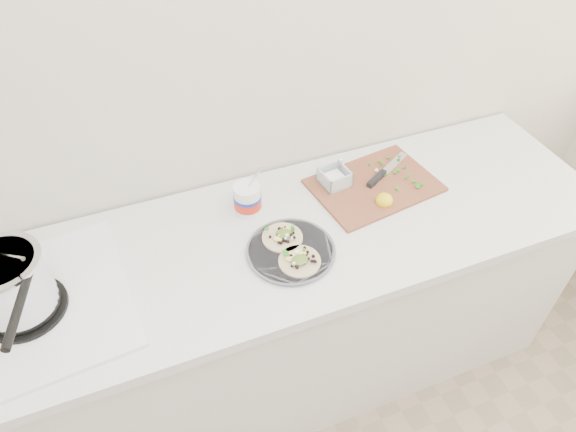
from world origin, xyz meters
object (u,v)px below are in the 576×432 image
object	(u,v)px
stove	(17,294)
tub	(248,197)
taco_plate	(291,249)
cutboard	(371,182)

from	to	relation	value
stove	tub	world-z (taller)	stove
taco_plate	cutboard	world-z (taller)	cutboard
stove	taco_plate	bearing A→B (deg)	-9.30
taco_plate	cutboard	bearing A→B (deg)	26.58
stove	tub	xyz separation A→B (m)	(0.71, 0.17, -0.02)
tub	cutboard	bearing A→B (deg)	-4.20
taco_plate	stove	bearing A→B (deg)	175.47
tub	stove	bearing A→B (deg)	-166.90
stove	tub	size ratio (longest dim) A/B	2.85
cutboard	taco_plate	bearing A→B (deg)	-161.45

